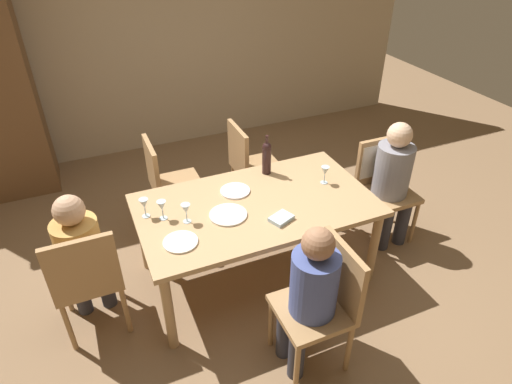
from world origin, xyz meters
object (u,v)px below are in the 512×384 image
(chair_right_end, at_px, (382,175))
(wine_glass_near_right, at_px, (325,171))
(chair_near, at_px, (324,298))
(handbag, at_px, (216,207))
(dinner_plate_guest_left, at_px, (228,215))
(chair_left_end, at_px, (87,276))
(person_woman_host, at_px, (310,291))
(wine_bottle_tall_green, at_px, (267,157))
(dinner_plate_guest_right, at_px, (181,242))
(dinner_plate_host, at_px, (235,191))
(person_man_guest, at_px, (394,176))
(person_man_bearded, at_px, (81,253))
(wine_glass_near_left, at_px, (144,204))
(dining_table, at_px, (256,211))
(wine_glass_far, at_px, (162,206))
(chair_far_left, at_px, (167,180))
(wine_glass_centre, at_px, (186,209))
(chair_far_right, at_px, (249,163))

(chair_right_end, relative_size, wine_glass_near_right, 6.17)
(chair_near, distance_m, handbag, 1.83)
(dinner_plate_guest_left, bearing_deg, chair_left_end, -178.74)
(person_woman_host, distance_m, wine_bottle_tall_green, 1.31)
(dinner_plate_guest_left, xyz_separation_m, dinner_plate_guest_right, (-0.40, -0.16, 0.00))
(dinner_plate_host, bearing_deg, chair_right_end, -3.56)
(chair_right_end, bearing_deg, handbag, -30.01)
(chair_near, bearing_deg, wine_bottle_tall_green, -7.65)
(person_woman_host, distance_m, handbag, 1.86)
(person_man_guest, height_order, dinner_plate_guest_left, person_man_guest)
(person_man_bearded, distance_m, dinner_plate_host, 1.20)
(wine_glass_near_left, bearing_deg, person_man_bearded, -163.91)
(dining_table, xyz_separation_m, wine_bottle_tall_green, (0.26, 0.37, 0.23))
(chair_left_end, bearing_deg, chair_near, -30.51)
(wine_glass_far, distance_m, handbag, 1.25)
(dinner_plate_guest_right, bearing_deg, dining_table, 19.24)
(chair_right_end, height_order, chair_far_left, same)
(person_woman_host, relative_size, wine_glass_near_right, 7.45)
(wine_bottle_tall_green, height_order, wine_glass_near_left, wine_bottle_tall_green)
(person_woman_host, relative_size, person_man_guest, 0.97)
(chair_right_end, bearing_deg, dinner_plate_host, -3.56)
(wine_glass_near_right, xyz_separation_m, dinner_plate_guest_left, (-0.87, -0.11, -0.10))
(person_woman_host, distance_m, person_man_guest, 1.56)
(chair_right_end, distance_m, handbag, 1.60)
(chair_left_end, xyz_separation_m, wine_glass_centre, (0.73, 0.07, 0.29))
(person_man_bearded, distance_m, wine_glass_far, 0.61)
(person_man_bearded, height_order, dinner_plate_host, person_man_bearded)
(wine_bottle_tall_green, bearing_deg, chair_left_end, -163.24)
(wine_glass_near_left, bearing_deg, chair_left_end, -152.23)
(wine_glass_near_right, bearing_deg, chair_near, -119.71)
(chair_far_left, xyz_separation_m, dinner_plate_host, (0.40, -0.68, 0.19))
(dinner_plate_host, bearing_deg, chair_far_right, 59.33)
(person_woman_host, bearing_deg, chair_left_end, 57.27)
(chair_left_end, bearing_deg, wine_glass_near_left, 27.77)
(wine_glass_near_right, bearing_deg, chair_far_left, 142.77)
(wine_glass_far, xyz_separation_m, dinner_plate_guest_left, (0.44, -0.15, -0.10))
(dinner_plate_guest_left, bearing_deg, chair_far_left, 104.17)
(chair_far_left, distance_m, person_man_guest, 1.99)
(wine_glass_near_left, bearing_deg, person_man_guest, -5.20)
(handbag, bearing_deg, dining_table, -86.69)
(chair_right_end, distance_m, wine_glass_near_left, 2.08)
(dining_table, distance_m, chair_far_right, 0.95)
(chair_near, xyz_separation_m, chair_far_left, (-0.58, 1.78, 0.00))
(chair_far_right, xyz_separation_m, wine_glass_near_right, (0.31, -0.84, 0.29))
(wine_glass_near_right, bearing_deg, handbag, 128.55)
(wine_glass_near_left, xyz_separation_m, handbag, (0.75, 0.73, -0.72))
(chair_near, xyz_separation_m, chair_right_end, (1.18, 1.01, 0.06))
(chair_far_left, relative_size, dinner_plate_guest_right, 3.90)
(chair_left_end, bearing_deg, handbag, 38.63)
(chair_left_end, height_order, chair_right_end, same)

